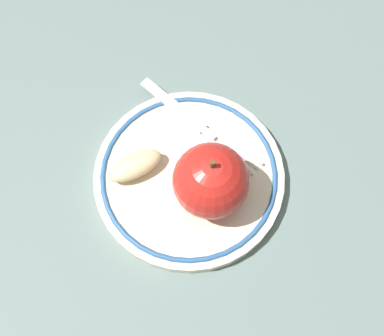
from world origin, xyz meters
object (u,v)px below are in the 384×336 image
at_px(apple_slice_front, 135,166).
at_px(fork, 195,122).
at_px(plate, 192,178).
at_px(apple_red_whole, 211,181).

height_order(apple_slice_front, fork, apple_slice_front).
distance_m(plate, apple_slice_front, 0.07).
bearing_deg(plate, apple_red_whole, -38.64).
bearing_deg(plate, fork, 97.75).
relative_size(plate, apple_red_whole, 2.38).
bearing_deg(apple_slice_front, fork, 13.40).
xyz_separation_m(apple_red_whole, fork, (-0.03, 0.08, -0.04)).
bearing_deg(fork, apple_slice_front, -96.65).
distance_m(plate, fork, 0.07).
distance_m(apple_slice_front, fork, 0.09).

